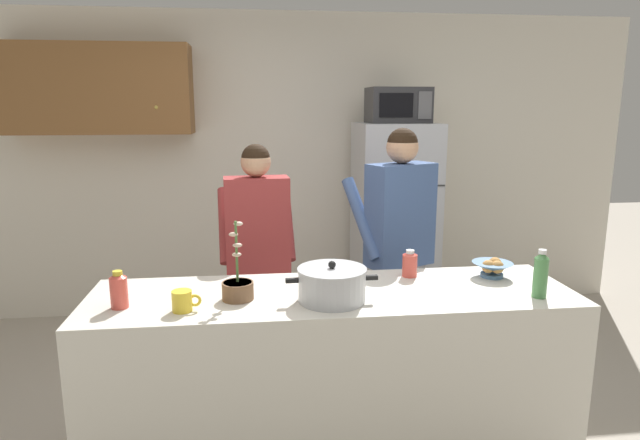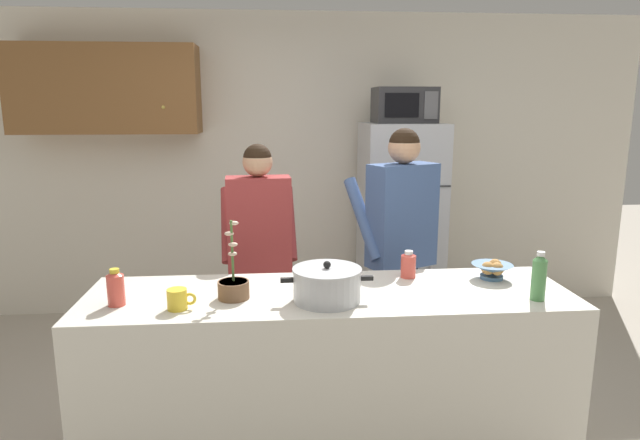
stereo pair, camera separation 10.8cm
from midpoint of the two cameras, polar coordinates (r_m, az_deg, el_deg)
back_wall_unit at (r=4.83m, az=-4.08°, el=6.83°), size 6.00×0.48×2.60m
kitchen_island at (r=2.90m, az=2.06°, el=-16.14°), size 2.39×0.68×0.92m
refrigerator at (r=4.63m, az=9.00°, el=-0.50°), size 0.64×0.68×1.69m
microwave at (r=4.51m, az=9.48°, el=11.74°), size 0.48×0.37×0.28m
person_near_pot at (r=3.52m, az=-5.48°, el=-1.94°), size 0.51×0.43×1.59m
person_by_sink at (r=3.49m, az=9.32°, el=-0.91°), size 0.62×0.57×1.69m
cooking_pot at (r=2.58m, az=1.95°, el=-6.76°), size 0.44×0.33×0.20m
coffee_mug at (r=2.55m, az=-13.44°, el=-8.06°), size 0.13×0.09×0.10m
bread_bowl at (r=3.06m, az=18.52°, el=-4.94°), size 0.22×0.22×0.10m
bottle_near_edge at (r=2.80m, az=22.94°, el=-5.47°), size 0.07×0.07×0.24m
bottle_mid_counter at (r=2.97m, az=10.25°, el=-4.58°), size 0.08×0.08×0.15m
bottle_far_corner at (r=2.67m, az=-19.47°, el=-6.67°), size 0.08×0.08×0.18m
potted_orchid at (r=2.64m, az=-7.86°, el=-6.86°), size 0.15×0.15×0.38m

